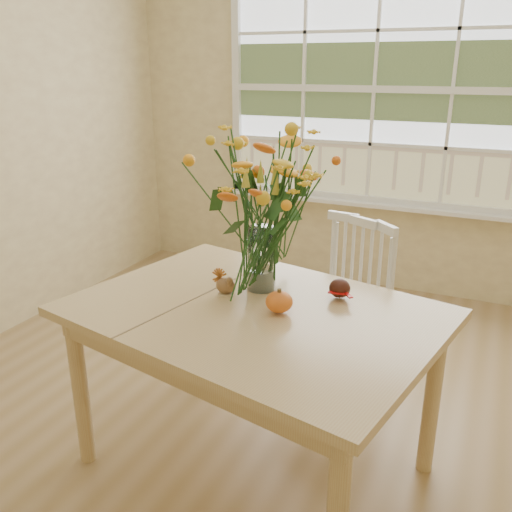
% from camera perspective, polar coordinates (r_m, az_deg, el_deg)
% --- Properties ---
extents(floor, '(4.00, 4.50, 0.01)m').
position_cam_1_polar(floor, '(2.76, -1.06, -19.17)').
color(floor, '#99794A').
rests_on(floor, ground).
extents(wall_back, '(4.00, 0.02, 2.70)m').
position_cam_1_polar(wall_back, '(4.31, 12.25, 14.16)').
color(wall_back, tan).
rests_on(wall_back, floor).
extents(window, '(2.42, 0.12, 1.74)m').
position_cam_1_polar(window, '(4.26, 12.31, 16.55)').
color(window, silver).
rests_on(window, wall_back).
extents(dining_table, '(1.63, 1.31, 0.78)m').
position_cam_1_polar(dining_table, '(2.27, -0.21, -7.61)').
color(dining_table, tan).
rests_on(dining_table, floor).
extents(windsor_chair, '(0.58, 0.57, 0.95)m').
position_cam_1_polar(windsor_chair, '(2.92, 9.54, -4.73)').
color(windsor_chair, white).
rests_on(windsor_chair, floor).
extents(flower_vase, '(0.59, 0.59, 0.70)m').
position_cam_1_polar(flower_vase, '(2.28, 0.59, 6.33)').
color(flower_vase, white).
rests_on(flower_vase, dining_table).
extents(pumpkin, '(0.11, 0.11, 0.09)m').
position_cam_1_polar(pumpkin, '(2.17, 2.45, -4.96)').
color(pumpkin, orange).
rests_on(pumpkin, dining_table).
extents(turkey_figurine, '(0.09, 0.07, 0.11)m').
position_cam_1_polar(turkey_figurine, '(2.33, -3.22, -3.15)').
color(turkey_figurine, '#CCB78C').
rests_on(turkey_figurine, dining_table).
extents(dark_gourd, '(0.13, 0.11, 0.08)m').
position_cam_1_polar(dark_gourd, '(2.33, 8.79, -3.47)').
color(dark_gourd, '#38160F').
rests_on(dark_gourd, dining_table).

